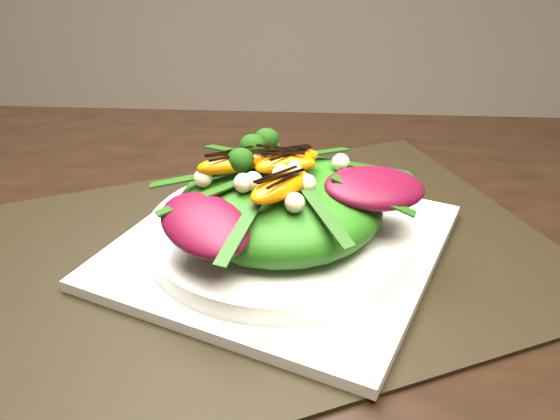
# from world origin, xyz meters

# --- Properties ---
(dining_table) EXTENTS (1.60, 0.90, 0.75)m
(dining_table) POSITION_xyz_m (0.00, 0.00, 0.73)
(dining_table) COLOR black
(dining_table) RESTS_ON floor
(placemat) EXTENTS (0.65, 0.58, 0.00)m
(placemat) POSITION_xyz_m (0.04, 0.04, 0.75)
(placemat) COLOR black
(placemat) RESTS_ON dining_table
(plate_base) EXTENTS (0.38, 0.38, 0.01)m
(plate_base) POSITION_xyz_m (0.04, 0.04, 0.76)
(plate_base) COLOR silver
(plate_base) RESTS_ON placemat
(salad_bowl) EXTENTS (0.29, 0.29, 0.02)m
(salad_bowl) POSITION_xyz_m (0.04, 0.04, 0.77)
(salad_bowl) COLOR silver
(salad_bowl) RESTS_ON plate_base
(lettuce_mound) EXTENTS (0.25, 0.25, 0.07)m
(lettuce_mound) POSITION_xyz_m (0.04, 0.04, 0.81)
(lettuce_mound) COLOR #255D11
(lettuce_mound) RESTS_ON salad_bowl
(radicchio_leaf) EXTENTS (0.11, 0.09, 0.02)m
(radicchio_leaf) POSITION_xyz_m (0.13, 0.03, 0.83)
(radicchio_leaf) COLOR #450719
(radicchio_leaf) RESTS_ON lettuce_mound
(orange_segment) EXTENTS (0.07, 0.05, 0.02)m
(orange_segment) POSITION_xyz_m (0.04, 0.06, 0.85)
(orange_segment) COLOR #CA5A03
(orange_segment) RESTS_ON lettuce_mound
(broccoli_floret) EXTENTS (0.04, 0.04, 0.04)m
(broccoli_floret) POSITION_xyz_m (-0.01, 0.07, 0.85)
(broccoli_floret) COLOR #13360A
(broccoli_floret) RESTS_ON lettuce_mound
(macadamia_nut) EXTENTS (0.02, 0.02, 0.02)m
(macadamia_nut) POSITION_xyz_m (0.08, 0.02, 0.84)
(macadamia_nut) COLOR beige
(macadamia_nut) RESTS_ON lettuce_mound
(balsamic_drizzle) EXTENTS (0.04, 0.02, 0.00)m
(balsamic_drizzle) POSITION_xyz_m (0.04, 0.06, 0.86)
(balsamic_drizzle) COLOR black
(balsamic_drizzle) RESTS_ON orange_segment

